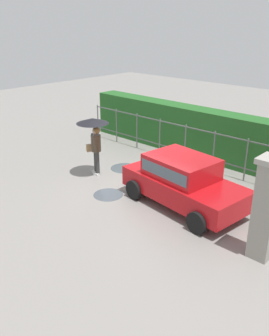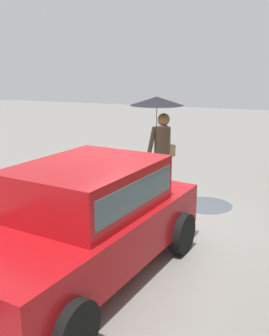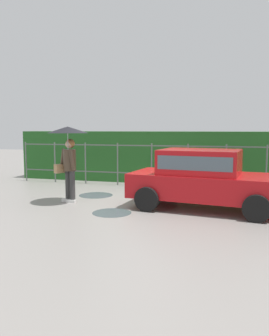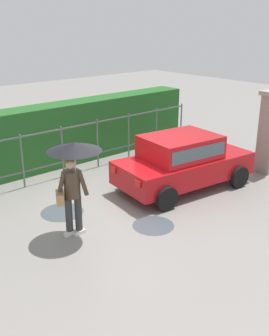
# 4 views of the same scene
# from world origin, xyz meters

# --- Properties ---
(ground_plane) EXTENTS (40.00, 40.00, 0.00)m
(ground_plane) POSITION_xyz_m (0.00, 0.00, 0.00)
(ground_plane) COLOR gray
(car) EXTENTS (3.89, 2.22, 1.48)m
(car) POSITION_xyz_m (1.67, -0.27, 0.80)
(car) COLOR #B71116
(car) RESTS_ON ground
(pedestrian) EXTENTS (1.09, 1.09, 2.05)m
(pedestrian) POSITION_xyz_m (-1.88, -0.54, 1.55)
(pedestrian) COLOR #333333
(pedestrian) RESTS_ON ground
(puddle_near) EXTENTS (0.93, 0.93, 0.00)m
(puddle_near) POSITION_xyz_m (-0.38, -1.33, 0.00)
(puddle_near) COLOR #4C545B
(puddle_near) RESTS_ON ground
(puddle_far) EXTENTS (1.02, 1.02, 0.00)m
(puddle_far) POSITION_xyz_m (-1.56, 0.57, 0.00)
(puddle_far) COLOR #4C545B
(puddle_far) RESTS_ON ground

